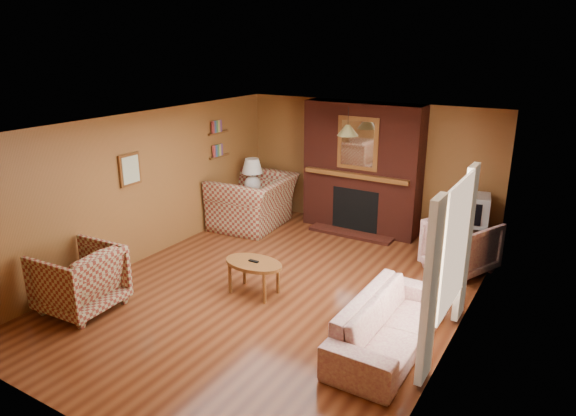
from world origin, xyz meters
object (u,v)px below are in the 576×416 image
Objects in this scene: fireplace at (362,169)px; floral_armchair at (461,245)px; plaid_armchair at (79,279)px; plaid_loveseat at (253,201)px; table_lamp at (252,174)px; coffee_table at (254,266)px; tv_stand at (468,239)px; floral_sofa at (390,323)px; crt_tv at (471,210)px; side_table at (253,205)px.

floral_armchair is at bearing -23.32° from fireplace.
plaid_loveseat is at bearing 175.30° from plaid_armchair.
coffee_table is at bearing -54.98° from table_lamp.
floral_armchair reaches higher than coffee_table.
table_lamp reaches higher than floral_armchair.
coffee_table is at bearing 129.13° from plaid_armchair.
floral_armchair is at bearing -92.11° from tv_stand.
crt_tv reaches higher than floral_sofa.
coffee_table is (-2.13, 0.29, 0.12)m from floral_sofa.
floral_armchair is 1.35× the size of table_lamp.
fireplace reaches higher than crt_tv.
fireplace is 2.60× the size of floral_armchair.
plaid_loveseat is at bearing 55.65° from floral_sofa.
fireplace is 2.16m from plaid_loveseat.
plaid_loveseat reaches higher than coffee_table.
side_table is (-0.15, 4.24, -0.16)m from plaid_armchair.
fireplace is 2.18m from table_lamp.
side_table is at bearing 54.09° from floral_sofa.
tv_stand is at bearing 90.00° from crt_tv.
floral_sofa reaches higher than side_table.
plaid_armchair is at bearing 108.97° from floral_sofa.
floral_sofa is 2.60m from floral_armchair.
plaid_armchair is 1.72× the size of side_table.
side_table reaches higher than coffee_table.
crt_tv is (3.90, 0.68, 0.30)m from plaid_loveseat.
fireplace is at bearing 14.29° from side_table.
fireplace is at bearing 154.54° from plaid_armchair.
floral_armchair is (2.09, -0.90, -0.76)m from fireplace.
tv_stand is (3.90, 0.69, -0.22)m from plaid_loveseat.
table_lamp is (-1.87, 2.67, 0.52)m from coffee_table.
tv_stand is (-0.04, 0.72, -0.15)m from floral_armchair.
fireplace is 2.10m from crt_tv.
tv_stand is (4.00, 4.59, -0.17)m from plaid_armchair.
plaid_armchair is 2.33m from coffee_table.
crt_tv is (2.28, 3.01, 0.37)m from coffee_table.
plaid_loveseat is at bearing -53.60° from side_table.
plaid_armchair is 6.09m from tv_stand.
table_lamp is 4.22m from tv_stand.
plaid_loveseat is (-1.85, -0.87, -0.69)m from fireplace.
plaid_armchair is 1.41× the size of table_lamp.
table_lamp is (-4.19, 0.37, 0.52)m from floral_armchair.
crt_tv is (2.05, -0.19, -0.39)m from fireplace.
table_lamp is (0.00, 0.00, 0.66)m from side_table.
plaid_armchair is 5.60m from floral_armchair.
side_table is at bearing 125.02° from coffee_table.
coffee_table is at bearing -132.36° from tv_stand.
side_table is at bearing -165.71° from fireplace.
table_lamp reaches higher than plaid_loveseat.
table_lamp is 1.07× the size of crt_tv.
side_table is at bearing 178.79° from plaid_armchair.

